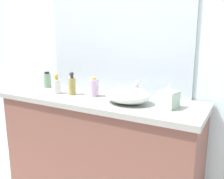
{
  "coord_description": "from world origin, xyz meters",
  "views": [
    {
      "loc": [
        0.96,
        -1.13,
        1.32
      ],
      "look_at": [
        0.11,
        0.39,
        0.94
      ],
      "focal_mm": 38.82,
      "sensor_mm": 36.0,
      "label": 1
    }
  ],
  "objects_px": {
    "spray_can": "(72,85)",
    "tissue_box": "(168,98)",
    "sink_basin": "(127,95)",
    "lotion_bottle": "(94,87)",
    "perfume_bottle": "(47,80)",
    "soap_dispenser": "(57,85)"
  },
  "relations": [
    {
      "from": "sink_basin",
      "to": "spray_can",
      "type": "bearing_deg",
      "value": 177.85
    },
    {
      "from": "sink_basin",
      "to": "soap_dispenser",
      "type": "relative_size",
      "value": 1.97
    },
    {
      "from": "spray_can",
      "to": "tissue_box",
      "type": "height_order",
      "value": "spray_can"
    },
    {
      "from": "soap_dispenser",
      "to": "perfume_bottle",
      "type": "xyz_separation_m",
      "value": [
        -0.25,
        0.15,
        0.0
      ]
    },
    {
      "from": "sink_basin",
      "to": "perfume_bottle",
      "type": "xyz_separation_m",
      "value": [
        -0.89,
        0.14,
        0.01
      ]
    },
    {
      "from": "spray_can",
      "to": "lotion_bottle",
      "type": "bearing_deg",
      "value": 11.57
    },
    {
      "from": "sink_basin",
      "to": "spray_can",
      "type": "xyz_separation_m",
      "value": [
        -0.51,
        0.02,
        0.02
      ]
    },
    {
      "from": "soap_dispenser",
      "to": "spray_can",
      "type": "height_order",
      "value": "spray_can"
    },
    {
      "from": "spray_can",
      "to": "tissue_box",
      "type": "distance_m",
      "value": 0.79
    },
    {
      "from": "perfume_bottle",
      "to": "lotion_bottle",
      "type": "bearing_deg",
      "value": -7.95
    },
    {
      "from": "perfume_bottle",
      "to": "tissue_box",
      "type": "relative_size",
      "value": 0.95
    },
    {
      "from": "lotion_bottle",
      "to": "tissue_box",
      "type": "distance_m",
      "value": 0.6
    },
    {
      "from": "sink_basin",
      "to": "soap_dispenser",
      "type": "bearing_deg",
      "value": -178.72
    },
    {
      "from": "lotion_bottle",
      "to": "tissue_box",
      "type": "height_order",
      "value": "tissue_box"
    },
    {
      "from": "perfume_bottle",
      "to": "spray_can",
      "type": "bearing_deg",
      "value": -17.01
    },
    {
      "from": "lotion_bottle",
      "to": "perfume_bottle",
      "type": "xyz_separation_m",
      "value": [
        -0.57,
        0.08,
        -0.0
      ]
    },
    {
      "from": "perfume_bottle",
      "to": "spray_can",
      "type": "distance_m",
      "value": 0.41
    },
    {
      "from": "spray_can",
      "to": "tissue_box",
      "type": "bearing_deg",
      "value": 0.92
    },
    {
      "from": "perfume_bottle",
      "to": "tissue_box",
      "type": "xyz_separation_m",
      "value": [
        1.18,
        -0.11,
        -0.0
      ]
    },
    {
      "from": "sink_basin",
      "to": "lotion_bottle",
      "type": "height_order",
      "value": "lotion_bottle"
    },
    {
      "from": "tissue_box",
      "to": "spray_can",
      "type": "bearing_deg",
      "value": -179.08
    },
    {
      "from": "spray_can",
      "to": "sink_basin",
      "type": "bearing_deg",
      "value": -2.15
    }
  ]
}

